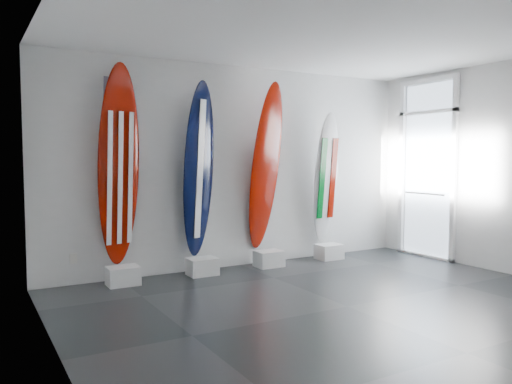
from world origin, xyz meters
TOP-DOWN VIEW (x-y plane):
  - floor at (0.00, 0.00)m, footprint 6.00×6.00m
  - ceiling at (0.00, 0.00)m, footprint 6.00×6.00m
  - wall_back at (0.00, 2.50)m, footprint 6.00×0.00m
  - wall_left at (-3.00, 0.00)m, footprint 0.00×5.00m
  - display_block_usa at (-1.90, 2.18)m, footprint 0.40×0.30m
  - surfboard_usa at (-1.90, 2.28)m, footprint 0.63×0.39m
  - display_block_navy at (-0.78, 2.18)m, footprint 0.40×0.30m
  - surfboard_navy at (-0.78, 2.28)m, footprint 0.62×0.45m
  - display_block_swiss at (0.31, 2.18)m, footprint 0.40×0.30m
  - surfboard_swiss at (0.31, 2.28)m, footprint 0.68×0.62m
  - display_block_italy at (1.45, 2.18)m, footprint 0.40×0.30m
  - surfboard_italy at (1.45, 2.28)m, footprint 0.50×0.32m
  - wall_outlet at (-2.45, 2.48)m, footprint 0.09×0.02m
  - glass_door at (2.97, 1.55)m, footprint 0.12×1.16m
  - balcony at (4.30, 1.55)m, footprint 2.80×2.20m

SIDE VIEW (x-z plane):
  - floor at x=0.00m, z-range 0.00..0.00m
  - display_block_usa at x=-1.90m, z-range 0.00..0.24m
  - display_block_navy at x=-0.78m, z-range 0.00..0.24m
  - display_block_swiss at x=0.31m, z-range 0.00..0.24m
  - display_block_italy at x=1.45m, z-range 0.00..0.24m
  - wall_outlet at x=-2.45m, z-range 0.28..0.41m
  - balcony at x=4.30m, z-range -0.10..1.10m
  - surfboard_italy at x=1.45m, z-range 0.24..2.37m
  - glass_door at x=2.97m, z-range 0.00..2.85m
  - surfboard_navy at x=-0.78m, z-range 0.24..2.71m
  - surfboard_swiss at x=0.31m, z-range 0.23..2.76m
  - wall_back at x=0.00m, z-range -1.50..4.50m
  - wall_left at x=-3.00m, z-range -1.00..4.00m
  - surfboard_usa at x=-1.90m, z-range 0.24..2.85m
  - ceiling at x=0.00m, z-range 3.00..3.00m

